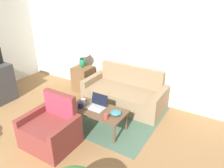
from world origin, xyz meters
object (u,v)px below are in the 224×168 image
table_lamp (81,52)px  armchair (52,130)px  couch (125,94)px  coffee_table (98,111)px  cup_white (83,101)px  cup_navy (80,105)px  cup_yellow (106,117)px  laptop (97,105)px  snack_bowl (116,113)px

table_lamp → armchair: bearing=-66.7°
couch → table_lamp: (-1.30, 0.11, 0.77)m
coffee_table → cup_white: (-0.36, 0.03, 0.10)m
coffee_table → cup_navy: cup_navy is taller
cup_yellow → laptop: bearing=145.0°
table_lamp → cup_white: bearing=-51.6°
coffee_table → cup_yellow: (0.30, -0.19, 0.10)m
table_lamp → laptop: 1.76m
armchair → coffee_table: bearing=60.7°
armchair → cup_yellow: 0.96m
armchair → laptop: 0.94m
table_lamp → laptop: size_ratio=1.59×
laptop → cup_white: (-0.31, -0.03, -0.00)m
snack_bowl → cup_white: bearing=-180.0°
coffee_table → cup_white: 0.38m
armchair → cup_white: bearing=84.9°
cup_yellow → table_lamp: bearing=138.9°
table_lamp → cup_yellow: bearing=-41.1°
cup_white → armchair: bearing=-95.1°
table_lamp → cup_yellow: (1.59, -1.38, -0.56)m
table_lamp → cup_navy: 1.72m
cup_yellow → couch: bearing=102.6°
table_lamp → coffee_table: 1.87m
couch → laptop: couch is taller
cup_yellow → coffee_table: bearing=147.7°
cup_navy → cup_yellow: cup_navy is taller
table_lamp → cup_white: table_lamp is taller
snack_bowl → couch: bearing=108.8°
cup_navy → snack_bowl: (0.70, 0.15, -0.02)m
table_lamp → snack_bowl: (1.66, -1.16, -0.58)m
couch → cup_navy: (-0.34, -1.21, 0.22)m
couch → cup_navy: 1.27m
coffee_table → cup_yellow: bearing=-32.3°
coffee_table → snack_bowl: snack_bowl is taller
armchair → couch: bearing=76.4°
cup_white → cup_yellow: bearing=-18.6°
cup_navy → cup_white: 0.16m
coffee_table → cup_white: cup_white is taller
table_lamp → cup_yellow: 2.18m
couch → table_lamp: 1.52m
couch → laptop: size_ratio=5.31×
table_lamp → cup_navy: table_lamp is taller
laptop → cup_yellow: (0.36, -0.25, -0.00)m
coffee_table → cup_yellow: cup_yellow is taller
cup_yellow → snack_bowl: 0.24m
table_lamp → coffee_table: (1.28, -1.19, -0.65)m
cup_white → table_lamp: bearing=128.4°
armchair → table_lamp: bearing=113.3°
armchair → cup_white: (0.07, 0.81, 0.20)m
cup_white → laptop: bearing=5.0°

